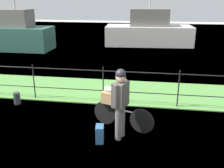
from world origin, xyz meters
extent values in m
plane|color=#B2ADA3|center=(0.00, 0.00, 0.00)|extent=(60.00, 60.00, 0.00)
cube|color=#569342|center=(0.00, 3.45, 0.01)|extent=(27.00, 2.40, 0.03)
plane|color=#60849E|center=(0.00, 12.34, 0.00)|extent=(30.00, 30.00, 0.00)
cylinder|color=black|center=(-2.25, 2.40, 0.58)|extent=(0.04, 0.04, 1.16)
cylinder|color=black|center=(0.00, 2.40, 0.58)|extent=(0.04, 0.04, 1.16)
cylinder|color=black|center=(2.25, 2.40, 0.58)|extent=(0.04, 0.04, 1.16)
cylinder|color=black|center=(0.00, 2.40, 0.40)|extent=(18.00, 0.03, 0.03)
cylinder|color=black|center=(0.00, 2.40, 1.04)|extent=(18.00, 0.03, 0.03)
cylinder|color=black|center=(1.27, 0.71, 0.31)|extent=(0.60, 0.25, 0.62)
cylinder|color=black|center=(0.30, 1.05, 0.31)|extent=(0.60, 0.25, 0.62)
cylinder|color=#2D2D33|center=(0.79, 0.88, 0.48)|extent=(0.77, 0.31, 0.04)
cube|color=black|center=(0.42, 1.01, 0.52)|extent=(0.22, 0.15, 0.06)
cube|color=slate|center=(0.42, 1.01, 0.61)|extent=(0.39, 0.27, 0.02)
cube|color=#A87F51|center=(0.42, 1.01, 0.77)|extent=(0.40, 0.37, 0.29)
ellipsoid|color=silver|center=(0.42, 1.01, 0.98)|extent=(0.31, 0.23, 0.13)
sphere|color=silver|center=(0.53, 0.97, 1.04)|extent=(0.11, 0.11, 0.11)
cylinder|color=slate|center=(0.81, 0.50, 0.41)|extent=(0.14, 0.14, 0.82)
cylinder|color=slate|center=(0.74, 0.31, 0.41)|extent=(0.14, 0.14, 0.82)
cube|color=#4C4742|center=(0.78, 0.41, 1.10)|extent=(0.38, 0.46, 0.56)
cylinder|color=#4C4742|center=(0.85, 0.62, 1.13)|extent=(0.10, 0.10, 0.50)
cylinder|color=#4C4742|center=(0.70, 0.20, 1.13)|extent=(0.10, 0.10, 0.50)
sphere|color=tan|center=(0.78, 0.41, 1.49)|extent=(0.22, 0.22, 0.22)
sphere|color=black|center=(0.78, 0.41, 1.57)|extent=(0.23, 0.23, 0.23)
cube|color=#28517A|center=(0.34, 0.15, 0.20)|extent=(0.22, 0.30, 0.40)
cylinder|color=#38383D|center=(-2.61, 1.90, 0.19)|extent=(0.20, 0.20, 0.37)
cube|color=#336656|center=(-6.72, 9.85, 0.69)|extent=(4.07, 1.91, 1.39)
cube|color=slate|center=(-6.72, 9.85, 1.90)|extent=(1.79, 1.33, 1.03)
cube|color=silver|center=(1.14, 12.77, 0.64)|extent=(5.84, 2.65, 1.27)
cube|color=slate|center=(1.14, 12.77, 1.82)|extent=(2.61, 1.75, 1.10)
camera|label=1|loc=(1.42, -4.91, 3.18)|focal=41.29mm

